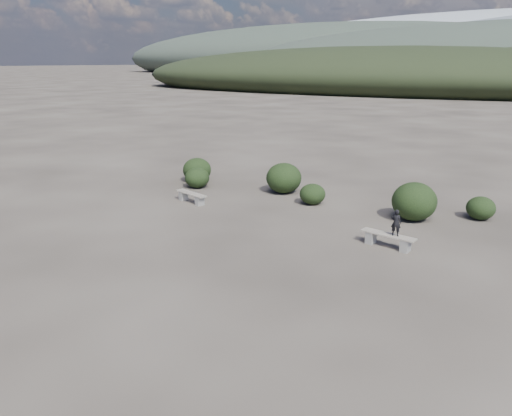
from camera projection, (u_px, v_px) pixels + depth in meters
The scene contains 10 objects.
ground at pixel (191, 275), 14.05m from camera, with size 1200.00×1200.00×0.00m, color #302A25.
bench_left at pixel (191, 197), 21.20m from camera, with size 1.76×0.81×0.43m.
bench_right at pixel (388, 239), 16.10m from camera, with size 1.84×0.64×0.45m.
seated_person at pixel (396, 223), 15.79m from camera, with size 0.32×0.21×0.87m, color black.
shrub_a at pixel (197, 178), 23.68m from camera, with size 1.16×1.16×0.95m, color black.
shrub_b at pixel (284, 178), 22.69m from camera, with size 1.61×1.61×1.38m, color black.
shrub_c at pixel (313, 194), 20.94m from camera, with size 1.09×1.09×0.87m, color black.
shrub_d at pixel (414, 201), 18.76m from camera, with size 1.67×1.67×1.46m, color black.
shrub_e at pixel (481, 208), 18.92m from camera, with size 1.06×1.06×0.89m, color black.
shrub_f at pixel (197, 170), 24.84m from camera, with size 1.41×1.41×1.19m, color black.
Camera 1 is at (8.20, -10.18, 5.80)m, focal length 35.00 mm.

